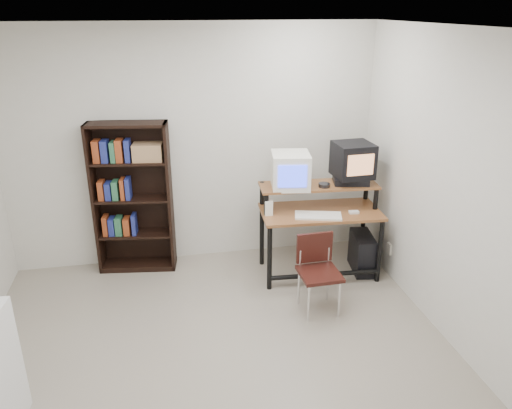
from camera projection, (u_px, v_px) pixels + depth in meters
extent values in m
cube|color=#9E9483|center=(221.00, 366.00, 4.08)|extent=(4.00, 4.00, 0.01)
cube|color=white|center=(210.00, 29.00, 3.11)|extent=(4.00, 4.00, 0.01)
cube|color=silver|center=(194.00, 148.00, 5.41)|extent=(4.00, 0.01, 2.60)
cube|color=silver|center=(466.00, 200.00, 3.95)|extent=(0.01, 4.00, 2.60)
cube|color=brown|center=(320.00, 212.00, 5.24)|extent=(1.28, 0.70, 0.03)
cube|color=brown|center=(319.00, 185.00, 5.26)|extent=(1.27, 0.45, 0.02)
cylinder|color=black|center=(270.00, 258.00, 5.05)|extent=(0.05, 0.05, 0.72)
cylinder|color=black|center=(380.00, 251.00, 5.20)|extent=(0.05, 0.05, 0.72)
cylinder|color=black|center=(262.00, 224.00, 5.50)|extent=(0.05, 0.05, 0.98)
cylinder|color=black|center=(364.00, 219.00, 5.65)|extent=(0.05, 0.05, 0.98)
cylinder|color=black|center=(324.00, 275.00, 5.21)|extent=(1.17, 0.12, 0.05)
cube|color=white|center=(290.00, 170.00, 5.15)|extent=(0.44, 0.44, 0.36)
cube|color=#2D3FEE|center=(292.00, 177.00, 4.97)|extent=(0.29, 0.06, 0.23)
cube|color=black|center=(351.00, 181.00, 5.29)|extent=(0.41, 0.33, 0.08)
cube|color=black|center=(353.00, 160.00, 5.23)|extent=(0.40, 0.39, 0.36)
cube|color=tan|center=(361.00, 165.00, 5.06)|extent=(0.28, 0.03, 0.22)
cylinder|color=#26262B|center=(324.00, 186.00, 5.18)|extent=(0.14, 0.14, 0.05)
cube|color=white|center=(318.00, 216.00, 5.08)|extent=(0.51, 0.33, 0.03)
cube|color=black|center=(352.00, 214.00, 5.17)|extent=(0.22, 0.18, 0.01)
cube|color=white|center=(354.00, 213.00, 5.17)|extent=(0.11, 0.07, 0.03)
cube|color=white|center=(269.00, 208.00, 5.11)|extent=(0.08, 0.08, 0.17)
cube|color=black|center=(362.00, 253.00, 5.48)|extent=(0.26, 0.47, 0.42)
cube|color=black|center=(320.00, 274.00, 4.67)|extent=(0.38, 0.38, 0.04)
cube|color=black|center=(314.00, 247.00, 4.75)|extent=(0.35, 0.04, 0.30)
cylinder|color=silver|center=(309.00, 304.00, 4.58)|extent=(0.02, 0.02, 0.38)
cylinder|color=silver|center=(339.00, 300.00, 4.65)|extent=(0.02, 0.02, 0.38)
cylinder|color=silver|center=(299.00, 287.00, 4.85)|extent=(0.02, 0.02, 0.38)
cylinder|color=silver|center=(328.00, 283.00, 4.92)|extent=(0.02, 0.02, 0.38)
cube|color=black|center=(95.00, 200.00, 5.29)|extent=(0.07, 0.28, 1.64)
cube|color=black|center=(170.00, 198.00, 5.34)|extent=(0.07, 0.28, 1.64)
cube|color=black|center=(135.00, 195.00, 5.43)|extent=(0.82, 0.13, 1.64)
cube|color=black|center=(125.00, 124.00, 5.01)|extent=(0.85, 0.38, 0.03)
cube|color=black|center=(139.00, 264.00, 5.61)|extent=(0.85, 0.38, 0.06)
cube|color=black|center=(136.00, 234.00, 5.47)|extent=(0.79, 0.35, 0.03)
cube|color=black|center=(133.00, 199.00, 5.31)|extent=(0.79, 0.35, 0.02)
cube|color=black|center=(129.00, 162.00, 5.16)|extent=(0.79, 0.35, 0.02)
cube|color=#9B754F|center=(148.00, 152.00, 5.13)|extent=(0.32, 0.24, 0.18)
cube|color=beige|center=(389.00, 249.00, 5.37)|extent=(0.02, 0.08, 0.12)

